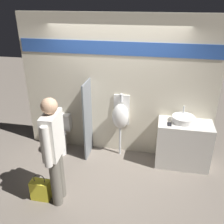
{
  "coord_description": "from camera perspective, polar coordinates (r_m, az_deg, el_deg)",
  "views": [
    {
      "loc": [
        0.79,
        -3.8,
        2.95
      ],
      "look_at": [
        0.0,
        0.17,
        1.05
      ],
      "focal_mm": 40.0,
      "sensor_mm": 36.0,
      "label": 1
    }
  ],
  "objects": [
    {
      "name": "divider_near_counter",
      "position": [
        4.84,
        -5.58,
        -1.81
      ],
      "size": [
        0.03,
        0.51,
        1.53
      ],
      "color": "slate",
      "rests_on": "ground_plane"
    },
    {
      "name": "display_wall",
      "position": [
        4.74,
        1.01,
        5.59
      ],
      "size": [
        3.7,
        0.07,
        2.7
      ],
      "color": "beige",
      "rests_on": "ground_plane"
    },
    {
      "name": "sink_basin",
      "position": [
        4.66,
        15.98,
        -1.56
      ],
      "size": [
        0.4,
        0.4,
        0.25
      ],
      "color": "white",
      "rests_on": "sink_counter"
    },
    {
      "name": "person_in_vest",
      "position": [
        3.71,
        -13.1,
        -8.06
      ],
      "size": [
        0.23,
        0.6,
        1.73
      ],
      "rotation": [
        0.0,
        0.0,
        1.64
      ],
      "color": "#666056",
      "rests_on": "ground_plane"
    },
    {
      "name": "urinal_near_counter",
      "position": [
        4.78,
        1.95,
        -0.95
      ],
      "size": [
        0.32,
        0.28,
        1.27
      ],
      "color": "silver",
      "rests_on": "ground_plane"
    },
    {
      "name": "cell_phone",
      "position": [
        4.52,
        13.0,
        -2.73
      ],
      "size": [
        0.07,
        0.14,
        0.01
      ],
      "color": "black",
      "rests_on": "sink_counter"
    },
    {
      "name": "shopping_bag",
      "position": [
        4.27,
        -15.96,
        -16.67
      ],
      "size": [
        0.3,
        0.17,
        0.47
      ],
      "color": "yellow",
      "rests_on": "ground_plane"
    },
    {
      "name": "toilet",
      "position": [
        5.22,
        -12.05,
        -5.57
      ],
      "size": [
        0.4,
        0.53,
        0.91
      ],
      "color": "white",
      "rests_on": "ground_plane"
    },
    {
      "name": "ground_plane",
      "position": [
        4.88,
        -0.4,
        -12.09
      ],
      "size": [
        16.0,
        16.0,
        0.0
      ],
      "primitive_type": "plane",
      "color": "#70665B"
    },
    {
      "name": "sink_counter",
      "position": [
        4.85,
        15.92,
        -7.11
      ],
      "size": [
        0.97,
        0.51,
        0.88
      ],
      "color": "silver",
      "rests_on": "ground_plane"
    }
  ]
}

